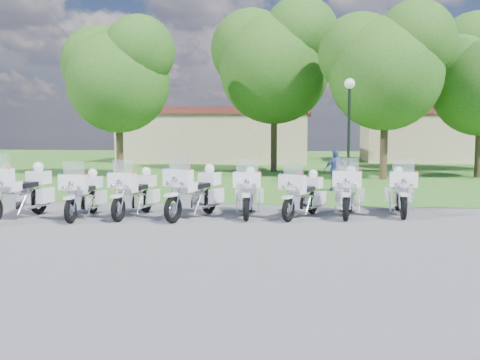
# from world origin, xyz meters

# --- Properties ---
(ground) EXTENTS (100.00, 100.00, 0.00)m
(ground) POSITION_xyz_m (0.00, 0.00, 0.00)
(ground) COLOR #5C5C62
(ground) RESTS_ON ground
(grass_lawn) EXTENTS (100.00, 48.00, 0.01)m
(grass_lawn) POSITION_xyz_m (0.00, 27.00, 0.00)
(grass_lawn) COLOR #2B6620
(grass_lawn) RESTS_ON ground
(motorcycle_0) EXTENTS (1.05, 2.65, 1.78)m
(motorcycle_0) POSITION_xyz_m (-6.49, -0.39, 0.74)
(motorcycle_0) COLOR black
(motorcycle_0) RESTS_ON ground
(motorcycle_1) EXTENTS (0.83, 2.31, 1.55)m
(motorcycle_1) POSITION_xyz_m (-4.87, -0.04, 0.65)
(motorcycle_1) COLOR black
(motorcycle_1) RESTS_ON ground
(motorcycle_2) EXTENTS (0.95, 2.35, 1.58)m
(motorcycle_2) POSITION_xyz_m (-3.58, 0.35, 0.66)
(motorcycle_2) COLOR black
(motorcycle_2) RESTS_ON ground
(motorcycle_3) EXTENTS (1.36, 2.45, 1.71)m
(motorcycle_3) POSITION_xyz_m (-1.92, 0.37, 0.72)
(motorcycle_3) COLOR black
(motorcycle_3) RESTS_ON ground
(motorcycle_4) EXTENTS (0.84, 2.38, 1.60)m
(motorcycle_4) POSITION_xyz_m (-0.52, 0.86, 0.67)
(motorcycle_4) COLOR black
(motorcycle_4) RESTS_ON ground
(motorcycle_5) EXTENTS (1.28, 2.14, 1.52)m
(motorcycle_5) POSITION_xyz_m (0.97, 0.78, 0.64)
(motorcycle_5) COLOR black
(motorcycle_5) RESTS_ON ground
(motorcycle_6) EXTENTS (0.99, 2.42, 1.63)m
(motorcycle_6) POSITION_xyz_m (2.21, 1.20, 0.68)
(motorcycle_6) COLOR black
(motorcycle_6) RESTS_ON ground
(motorcycle_7) EXTENTS (0.86, 2.35, 1.58)m
(motorcycle_7) POSITION_xyz_m (3.66, 1.62, 0.66)
(motorcycle_7) COLOR black
(motorcycle_7) RESTS_ON ground
(lamp_post) EXTENTS (0.44, 0.44, 4.54)m
(lamp_post) POSITION_xyz_m (2.79, 9.41, 3.40)
(lamp_post) COLOR black
(lamp_post) RESTS_ON ground
(tree_0) EXTENTS (6.03, 5.14, 8.03)m
(tree_0) POSITION_xyz_m (-8.48, 12.61, 5.32)
(tree_0) COLOR #38281C
(tree_0) RESTS_ON ground
(tree_1) EXTENTS (7.35, 6.27, 9.80)m
(tree_1) POSITION_xyz_m (-0.94, 17.29, 6.49)
(tree_1) COLOR #38281C
(tree_1) RESTS_ON ground
(tree_2) EXTENTS (6.31, 5.39, 8.42)m
(tree_2) POSITION_xyz_m (4.67, 12.92, 5.57)
(tree_2) COLOR #38281C
(tree_2) RESTS_ON ground
(tree_3) EXTENTS (5.62, 4.80, 7.50)m
(tree_3) POSITION_xyz_m (9.58, 14.65, 4.96)
(tree_3) COLOR #38281C
(tree_3) RESTS_ON ground
(building_west) EXTENTS (14.56, 8.32, 4.10)m
(building_west) POSITION_xyz_m (-6.00, 28.00, 2.07)
(building_west) COLOR tan
(building_west) RESTS_ON ground
(building_east) EXTENTS (11.44, 7.28, 4.10)m
(building_east) POSITION_xyz_m (11.00, 30.00, 2.07)
(building_east) COLOR tan
(building_east) RESTS_ON ground
(bystander_c) EXTENTS (1.02, 0.68, 1.61)m
(bystander_c) POSITION_xyz_m (2.16, 7.36, 0.80)
(bystander_c) COLOR #374786
(bystander_c) RESTS_ON ground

